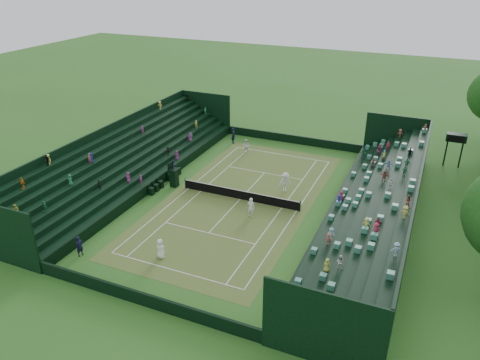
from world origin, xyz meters
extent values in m
plane|color=#29621F|center=(0.00, 0.00, 0.00)|extent=(160.00, 160.00, 0.00)
cube|color=#356E24|center=(0.00, 0.00, 0.01)|extent=(12.97, 26.77, 0.01)
cube|color=black|center=(0.00, 15.88, 0.50)|extent=(17.17, 0.20, 1.00)
cube|color=black|center=(0.00, -15.88, 0.50)|extent=(17.17, 0.20, 1.00)
cube|color=black|center=(8.48, 0.00, 0.50)|extent=(0.20, 31.77, 1.00)
cube|color=black|center=(-8.48, 0.00, 0.50)|extent=(0.20, 31.77, 1.00)
cube|color=black|center=(8.98, 0.00, 0.50)|extent=(0.80, 32.00, 1.00)
cube|color=black|center=(9.79, 0.00, 0.72)|extent=(0.80, 32.00, 1.45)
cube|color=black|center=(10.58, 0.00, 0.95)|extent=(0.80, 32.00, 1.90)
cube|color=black|center=(11.38, 0.00, 1.18)|extent=(0.80, 32.00, 2.35)
cube|color=black|center=(12.18, 0.00, 1.40)|extent=(0.80, 32.00, 2.80)
cube|color=black|center=(12.98, 0.00, 1.62)|extent=(0.80, 32.00, 3.25)
cube|color=black|center=(13.79, 0.00, 1.85)|extent=(0.80, 32.00, 3.70)
cube|color=black|center=(14.59, 0.00, 2.08)|extent=(0.80, 32.00, 4.15)
cube|color=black|center=(15.08, 0.00, 2.45)|extent=(0.20, 32.00, 4.90)
cube|color=black|center=(-8.98, 0.00, 0.50)|extent=(0.80, 32.00, 1.00)
cube|color=black|center=(-9.79, 0.00, 0.72)|extent=(0.80, 32.00, 1.45)
cube|color=black|center=(-10.58, 0.00, 0.95)|extent=(0.80, 32.00, 1.90)
cube|color=black|center=(-11.38, 0.00, 1.18)|extent=(0.80, 32.00, 2.35)
cube|color=black|center=(-12.18, 0.00, 1.40)|extent=(0.80, 32.00, 2.80)
cube|color=black|center=(-12.98, 0.00, 1.62)|extent=(0.80, 32.00, 3.25)
cube|color=black|center=(-13.79, 0.00, 1.85)|extent=(0.80, 32.00, 3.70)
cube|color=black|center=(-14.59, 0.00, 2.08)|extent=(0.80, 32.00, 4.15)
cube|color=black|center=(-15.08, 0.00, 2.45)|extent=(0.20, 32.00, 4.90)
cylinder|color=black|center=(-5.79, 0.00, 0.53)|extent=(0.10, 0.10, 1.06)
cylinder|color=black|center=(5.79, 0.00, 0.53)|extent=(0.10, 0.10, 1.06)
cube|color=black|center=(0.00, 0.00, 0.46)|extent=(11.57, 0.02, 0.86)
cube|color=white|center=(0.00, 0.00, 0.93)|extent=(11.57, 0.04, 0.07)
cylinder|color=black|center=(17.00, 16.00, 1.50)|extent=(0.16, 0.16, 3.00)
cylinder|color=black|center=(18.50, 16.00, 1.50)|extent=(0.16, 0.16, 3.00)
cube|color=black|center=(17.75, 16.00, 3.30)|extent=(2.00, 1.00, 0.80)
cube|color=black|center=(-7.00, -0.03, 0.88)|extent=(0.68, 0.68, 1.75)
cube|color=black|center=(-7.00, -0.03, 1.80)|extent=(0.88, 0.88, 0.10)
cube|color=black|center=(-7.34, -0.03, 2.14)|extent=(0.08, 0.88, 0.68)
imported|color=black|center=(-7.00, -0.03, 2.30)|extent=(0.50, 0.54, 0.91)
cube|color=black|center=(-8.08, -2.47, 0.37)|extent=(0.46, 0.46, 0.73)
cube|color=black|center=(-8.31, -2.47, 0.82)|extent=(0.05, 0.46, 0.46)
cube|color=black|center=(-8.08, -1.67, 0.37)|extent=(0.46, 0.46, 0.73)
cube|color=black|center=(-8.31, -1.67, 0.82)|extent=(0.05, 0.46, 0.46)
cube|color=black|center=(-8.08, -0.87, 0.37)|extent=(0.46, 0.46, 0.73)
cube|color=black|center=(-8.31, -0.87, 0.82)|extent=(0.05, 0.46, 0.46)
cube|color=black|center=(-8.08, 0.93, 0.37)|extent=(0.46, 0.46, 0.73)
cube|color=black|center=(-8.31, 0.93, 0.82)|extent=(0.05, 0.46, 0.46)
cube|color=black|center=(-8.08, 1.73, 0.37)|extent=(0.46, 0.46, 0.73)
cube|color=black|center=(-8.31, 1.73, 0.82)|extent=(0.05, 0.46, 0.46)
cube|color=black|center=(-8.08, 2.53, 0.37)|extent=(0.46, 0.46, 0.73)
cube|color=black|center=(-8.31, 2.53, 0.82)|extent=(0.05, 0.46, 0.46)
imported|color=white|center=(-1.70, -10.91, 0.80)|extent=(0.90, 0.72, 1.60)
imported|color=white|center=(2.14, -2.55, 0.92)|extent=(0.68, 0.45, 1.84)
imported|color=white|center=(-3.92, 10.79, 0.81)|extent=(0.82, 0.65, 1.62)
imported|color=white|center=(3.28, 3.28, 0.97)|extent=(1.43, 1.36, 1.94)
imported|color=black|center=(-6.52, 12.95, 0.98)|extent=(0.69, 0.83, 1.96)
imported|color=black|center=(-7.41, -13.07, 0.82)|extent=(0.51, 0.66, 1.63)
camera|label=1|loc=(15.36, -35.20, 20.41)|focal=35.00mm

